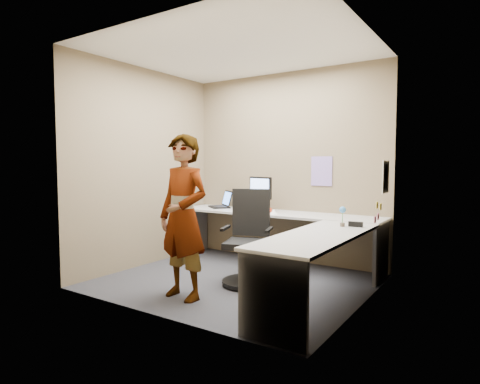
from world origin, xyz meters
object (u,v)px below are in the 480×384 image
Objects in this scene: desk at (283,231)px; monitor at (260,189)px; office_chair at (248,246)px; person at (183,217)px.

desk is 6.83× the size of monitor.
office_chair is (0.39, -0.93, -0.60)m from monitor.
desk is at bearing 36.70° from office_chair.
person is at bearing -66.23° from monitor.
desk is 1.75× the size of person.
monitor is at bearing 97.58° from person.
person is (-0.30, -0.78, 0.41)m from office_chair.
desk is 0.96m from monitor.
desk is at bearing 69.04° from person.
monitor is 1.73m from person.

